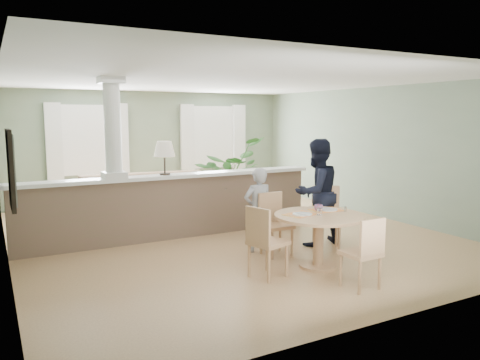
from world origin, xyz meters
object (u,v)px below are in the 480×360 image
chair_side (264,239)px  man_person (317,192)px  chair_near (365,250)px  houseplant (229,177)px  dining_table (319,225)px  chair_far_man (326,215)px  child_person (258,210)px  chair_far_boy (274,221)px  sofa (149,199)px

chair_side → man_person: (1.58, 0.96, 0.35)m
chair_near → man_person: man_person is taller
houseplant → chair_side: houseplant is taller
dining_table → chair_near: size_ratio=1.38×
houseplant → chair_far_man: 2.99m
dining_table → chair_far_man: size_ratio=1.25×
dining_table → chair_side: chair_side is taller
child_person → man_person: size_ratio=0.76×
dining_table → child_person: size_ratio=0.94×
chair_side → man_person: man_person is taller
chair_near → man_person: bearing=-112.7°
houseplant → man_person: size_ratio=0.96×
chair_far_man → chair_side: 1.74m
chair_far_man → child_person: (-1.03, 0.39, 0.11)m
dining_table → chair_far_boy: size_ratio=1.32×
child_person → chair_far_boy: bearing=120.4°
sofa → man_person: man_person is taller
houseplant → chair_far_boy: bearing=-103.6°
chair_far_boy → chair_near: chair_far_boy is taller
chair_far_man → man_person: bearing=125.9°
houseplant → man_person: (0.20, -2.73, 0.04)m
chair_side → houseplant: bearing=-36.5°
sofa → chair_far_boy: sofa is taller
chair_near → child_person: child_person is taller
chair_far_boy → man_person: (0.88, 0.11, 0.35)m
houseplant → chair_near: houseplant is taller
dining_table → chair_far_man: bearing=45.2°
houseplant → chair_side: 3.95m
sofa → chair_far_man: 3.67m
chair_near → child_person: bearing=-83.7°
chair_far_boy → child_person: bearing=120.8°
chair_near → sofa: bearing=-77.9°
sofa → dining_table: size_ratio=2.65×
chair_far_man → chair_side: (-1.59, -0.72, -0.03)m
chair_side → chair_far_boy: bearing=-55.0°
chair_far_man → man_person: size_ratio=0.57×
houseplant → chair_far_boy: size_ratio=1.78×
chair_far_man → chair_near: chair_far_man is taller
dining_table → houseplant: bearing=82.5°
sofa → man_person: (1.91, -2.88, 0.39)m
chair_far_boy → man_person: size_ratio=0.54×
chair_far_man → child_person: 1.10m
houseplant → chair_far_man: size_ratio=1.68×
sofa → chair_far_man: size_ratio=3.30×
chair_far_man → chair_side: bearing=-121.9°
chair_far_man → child_person: bearing=-166.9°
man_person → chair_near: bearing=61.9°
houseplant → dining_table: bearing=-97.5°
man_person → child_person: bearing=-15.1°
houseplant → dining_table: 3.70m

